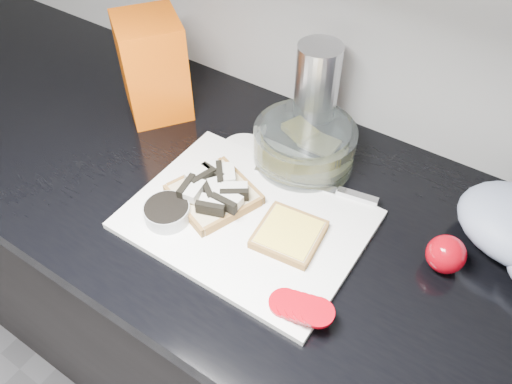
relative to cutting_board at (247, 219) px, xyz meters
The scene contains 13 objects.
base_cabinet 0.49m from the cutting_board, 37.13° to the left, with size 3.50×0.60×0.86m, color black.
countertop 0.10m from the cutting_board, 37.13° to the left, with size 3.50×0.64×0.04m, color black.
cutting_board is the anchor object (origin of this frame).
bread_left 0.08m from the cutting_board, behind, with size 0.18×0.18×0.04m.
bread_right 0.09m from the cutting_board, ahead, with size 0.12×0.12×0.02m.
tomato_slices 0.20m from the cutting_board, 32.25° to the right, with size 0.11×0.07×0.02m.
knife 0.17m from the cutting_board, 56.75° to the left, with size 0.24×0.06×0.01m.
seed_tub 0.14m from the cutting_board, 146.07° to the right, with size 0.08×0.08×0.04m.
tub_lid 0.19m from the cutting_board, 126.02° to the left, with size 0.09×0.09×0.01m, color white.
glass_bowl 0.19m from the cutting_board, 88.42° to the left, with size 0.20×0.20×0.08m.
bread_bag 0.40m from the cutting_board, 154.36° to the left, with size 0.13×0.12×0.21m, color #F75904.
steel_canister 0.29m from the cutting_board, 94.60° to the left, with size 0.09×0.09×0.20m, color #BCBCC1.
whole_tomatoes 0.33m from the cutting_board, 17.07° to the left, with size 0.06×0.06×0.06m.
Camera 1 is at (0.25, 0.68, 1.58)m, focal length 35.00 mm.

